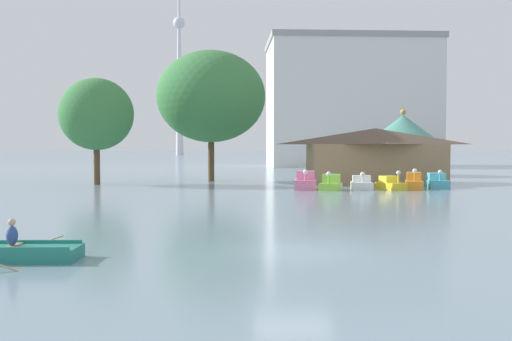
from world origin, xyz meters
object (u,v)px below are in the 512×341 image
at_px(shoreline_tree_mid, 211,97).
at_px(distant_broadcast_tower, 179,42).
at_px(pedal_boat_yellow, 391,184).
at_px(pedal_boat_cyan, 437,182).
at_px(rowboat_with_rower, 20,252).
at_px(shoreline_tree_tall_left, 96,114).
at_px(pedal_boat_white, 362,184).
at_px(pedal_boat_pink, 305,182).
at_px(green_roof_pavilion, 403,141).
at_px(boathouse, 375,155).
at_px(pedal_boat_orange, 414,182).
at_px(pedal_boat_lime, 331,184).
at_px(background_building_block, 349,103).

xyz_separation_m(shoreline_tree_mid, distant_broadcast_tower, (-21.18, 234.22, 46.99)).
bearing_deg(pedal_boat_yellow, pedal_boat_cyan, 91.90).
relative_size(rowboat_with_rower, shoreline_tree_tall_left, 0.35).
bearing_deg(pedal_boat_white, pedal_boat_cyan, 112.24).
xyz_separation_m(rowboat_with_rower, pedal_boat_yellow, (19.13, 28.78, 0.21)).
xyz_separation_m(pedal_boat_pink, pedal_boat_white, (4.44, -0.57, -0.13)).
bearing_deg(green_roof_pavilion, pedal_boat_cyan, -99.80).
distance_m(rowboat_with_rower, boathouse, 42.37).
height_order(rowboat_with_rower, pedal_boat_white, pedal_boat_white).
bearing_deg(pedal_boat_yellow, pedal_boat_white, -114.55).
height_order(pedal_boat_pink, shoreline_tree_mid, shoreline_tree_mid).
distance_m(green_roof_pavilion, shoreline_tree_tall_left, 36.63).
bearing_deg(boathouse, pedal_boat_pink, -134.75).
distance_m(rowboat_with_rower, pedal_boat_orange, 36.07).
bearing_deg(rowboat_with_rower, pedal_boat_pink, 69.26).
relative_size(pedal_boat_yellow, shoreline_tree_tall_left, 0.28).
distance_m(boathouse, shoreline_tree_mid, 17.05).
height_order(green_roof_pavilion, distant_broadcast_tower, distant_broadcast_tower).
height_order(pedal_boat_white, pedal_boat_yellow, pedal_boat_yellow).
distance_m(pedal_boat_pink, shoreline_tree_tall_left, 20.19).
height_order(pedal_boat_white, shoreline_tree_mid, shoreline_tree_mid).
distance_m(pedal_boat_lime, distant_broadcast_tower, 255.27).
bearing_deg(pedal_boat_white, shoreline_tree_mid, -126.47).
bearing_deg(background_building_block, pedal_boat_white, -101.05).
bearing_deg(pedal_boat_cyan, pedal_boat_yellow, -60.25).
bearing_deg(shoreline_tree_mid, shoreline_tree_tall_left, -153.83).
bearing_deg(green_roof_pavilion, shoreline_tree_tall_left, -154.25).
distance_m(rowboat_with_rower, background_building_block, 97.48).
bearing_deg(shoreline_tree_tall_left, green_roof_pavilion, 25.75).
bearing_deg(pedal_boat_cyan, rowboat_with_rower, -29.46).
relative_size(pedal_boat_yellow, shoreline_tree_mid, 0.21).
distance_m(rowboat_with_rower, shoreline_tree_mid, 42.60).
bearing_deg(pedal_boat_yellow, background_building_block, 151.30).
bearing_deg(pedal_boat_yellow, pedal_boat_pink, -116.22).
height_order(pedal_boat_lime, background_building_block, background_building_block).
height_order(boathouse, distant_broadcast_tower, distant_broadcast_tower).
bearing_deg(shoreline_tree_mid, pedal_boat_orange, -36.65).
bearing_deg(pedal_boat_orange, distant_broadcast_tower, -155.74).
relative_size(pedal_boat_lime, boathouse, 0.22).
distance_m(pedal_boat_orange, shoreline_tree_tall_left, 28.38).
xyz_separation_m(pedal_boat_orange, distant_broadcast_tower, (-37.76, 246.56, 54.89)).
bearing_deg(pedal_boat_cyan, distant_broadcast_tower, -162.55).
bearing_deg(shoreline_tree_tall_left, pedal_boat_pink, -21.17).
height_order(pedal_boat_pink, distant_broadcast_tower, distant_broadcast_tower).
relative_size(pedal_boat_cyan, green_roof_pavilion, 0.31).
xyz_separation_m(pedal_boat_lime, pedal_boat_cyan, (9.26, 2.12, 0.00)).
bearing_deg(rowboat_with_rower, pedal_boat_cyan, 54.42).
distance_m(pedal_boat_lime, background_building_block, 66.58).
relative_size(pedal_boat_pink, pedal_boat_cyan, 1.06).
distance_m(green_roof_pavilion, shoreline_tree_mid, 25.55).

